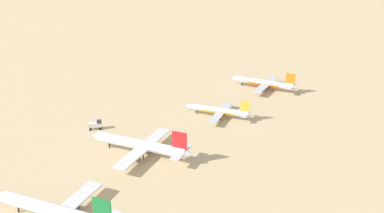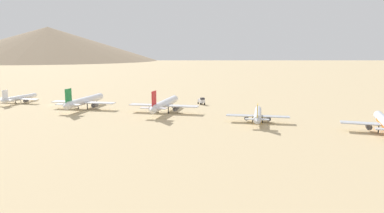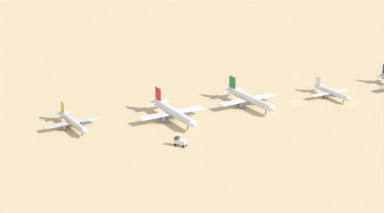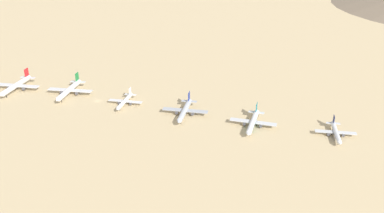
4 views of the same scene
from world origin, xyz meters
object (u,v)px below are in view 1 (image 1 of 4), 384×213
service_truck (96,125)px  parked_jet_3 (56,212)px  parked_jet_0 (264,83)px  parked_jet_1 (219,111)px  parked_jet_2 (141,145)px

service_truck → parked_jet_3: bearing=118.4°
parked_jet_0 → service_truck: 95.09m
parked_jet_3 → parked_jet_1: bearing=-98.1°
parked_jet_0 → parked_jet_3: parked_jet_3 is taller
parked_jet_1 → parked_jet_2: parked_jet_2 is taller
parked_jet_1 → parked_jet_3: parked_jet_3 is taller
parked_jet_0 → parked_jet_3: bearing=81.3°
parked_jet_3 → service_truck: bearing=-61.6°
parked_jet_1 → parked_jet_3: 89.59m
parked_jet_0 → parked_jet_2: parked_jet_2 is taller
service_truck → parked_jet_0: bearing=-122.0°
parked_jet_1 → parked_jet_2: (12.58, 45.52, 0.98)m
parked_jet_0 → service_truck: (50.39, 80.63, -1.56)m
parked_jet_2 → service_truck: bearing=-21.2°
parked_jet_1 → service_truck: bearing=38.9°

